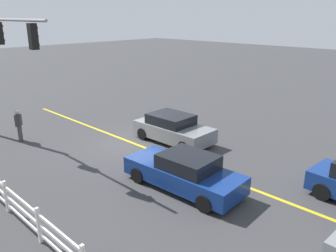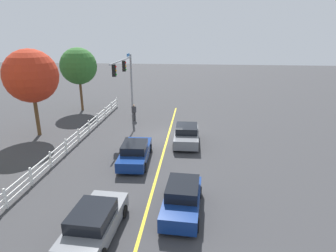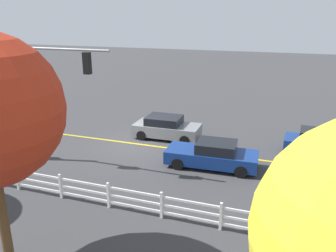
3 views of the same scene
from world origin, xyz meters
name	(u,v)px [view 3 (image 3 of 3)]	position (x,y,z in m)	size (l,w,h in m)	color
ground_plane	(139,144)	(0.00, 0.00, 0.00)	(120.00, 120.00, 0.00)	#38383A
lane_center_stripe	(201,152)	(-4.00, 0.00, 0.00)	(28.00, 0.16, 0.01)	gold
signal_assembly	(21,78)	(4.39, 4.55, 4.68)	(7.58, 0.38, 6.62)	gray
car_0	(166,128)	(-1.23, -1.65, 0.72)	(4.29, 2.06, 1.47)	slate
car_2	(213,155)	(-5.05, 1.78, 0.69)	(4.87, 2.09, 1.44)	navy
car_3	(322,144)	(-10.61, -1.78, 0.73)	(4.26, 2.02, 1.49)	navy
pedestrian	(34,143)	(4.65, 3.94, 0.93)	(0.47, 0.45, 1.69)	#3F3F42
white_rail_fence	(134,200)	(-3.00, 7.20, 0.60)	(26.10, 0.10, 1.15)	white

